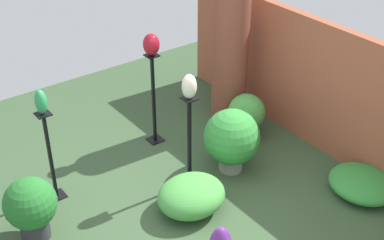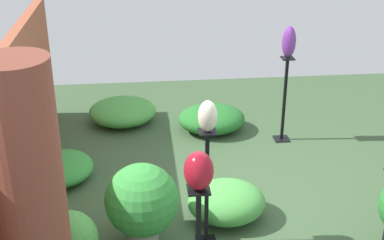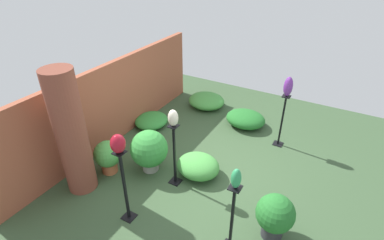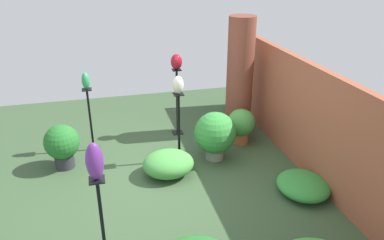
{
  "view_description": "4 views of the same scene",
  "coord_description": "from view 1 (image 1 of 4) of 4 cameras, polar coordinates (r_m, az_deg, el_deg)",
  "views": [
    {
      "loc": [
        3.65,
        -2.82,
        4.13
      ],
      "look_at": [
        -0.16,
        0.05,
        1.2
      ],
      "focal_mm": 50.0,
      "sensor_mm": 36.0,
      "label": 1
    },
    {
      "loc": [
        -4.77,
        0.87,
        3.29
      ],
      "look_at": [
        0.24,
        0.35,
        0.97
      ],
      "focal_mm": 50.0,
      "sensor_mm": 36.0,
      "label": 2
    },
    {
      "loc": [
        -4.0,
        -2.03,
        3.8
      ],
      "look_at": [
        -0.16,
        0.16,
        1.17
      ],
      "focal_mm": 28.0,
      "sensor_mm": 36.0,
      "label": 3
    },
    {
      "loc": [
        4.91,
        -0.87,
        3.24
      ],
      "look_at": [
        0.06,
        0.37,
        1.01
      ],
      "focal_mm": 35.0,
      "sensor_mm": 36.0,
      "label": 4
    }
  ],
  "objects": [
    {
      "name": "art_vase_ruby",
      "position": [
        6.77,
        -4.37,
        8.04
      ],
      "size": [
        0.22,
        0.21,
        0.29
      ],
      "primitive_type": "ellipsoid",
      "color": "maroon",
      "rests_on": "pedestal_ruby"
    },
    {
      "name": "potted_plant_front_left",
      "position": [
        5.93,
        -16.83,
        -8.78
      ],
      "size": [
        0.57,
        0.57,
        0.75
      ],
      "color": "#2D2D33",
      "rests_on": "ground"
    },
    {
      "name": "foliage_bed_rear",
      "position": [
        6.75,
        17.7,
        -6.48
      ],
      "size": [
        0.82,
        0.75,
        0.28
      ],
      "primitive_type": "ellipsoid",
      "color": "#338C38",
      "rests_on": "ground"
    },
    {
      "name": "brick_pillar",
      "position": [
        7.44,
        4.13,
        7.59
      ],
      "size": [
        0.5,
        0.5,
        2.24
      ],
      "primitive_type": "cylinder",
      "color": "brown",
      "rests_on": "ground"
    },
    {
      "name": "art_vase_ivory",
      "position": [
        5.91,
        -0.3,
        3.6
      ],
      "size": [
        0.17,
        0.17,
        0.29
      ],
      "primitive_type": "ellipsoid",
      "color": "beige",
      "rests_on": "pedestal_ivory"
    },
    {
      "name": "ground_plane",
      "position": [
        6.19,
        0.52,
        -10.3
      ],
      "size": [
        8.0,
        8.0,
        0.0
      ],
      "primitive_type": "plane",
      "color": "#385133"
    },
    {
      "name": "art_vase_jade",
      "position": [
        5.96,
        -15.82,
        1.88
      ],
      "size": [
        0.14,
        0.13,
        0.29
      ],
      "primitive_type": "ellipsoid",
      "color": "#2D9356",
      "rests_on": "pedestal_jade"
    },
    {
      "name": "pedestal_ivory",
      "position": [
        6.32,
        -0.28,
        -2.86
      ],
      "size": [
        0.2,
        0.2,
        1.22
      ],
      "color": "black",
      "rests_on": "ground"
    },
    {
      "name": "foliage_bed_west",
      "position": [
        6.17,
        -0.07,
        -8.07
      ],
      "size": [
        0.71,
        0.81,
        0.4
      ],
      "primitive_type": "ellipsoid",
      "color": "#479942",
      "rests_on": "ground"
    },
    {
      "name": "potted_plant_near_pillar",
      "position": [
        7.34,
        5.83,
        0.62
      ],
      "size": [
        0.51,
        0.51,
        0.67
      ],
      "color": "#B25B38",
      "rests_on": "ground"
    },
    {
      "name": "potted_plant_mid_left",
      "position": [
        6.65,
        4.27,
        -1.94
      ],
      "size": [
        0.71,
        0.71,
        0.84
      ],
      "color": "gray",
      "rests_on": "ground"
    },
    {
      "name": "pedestal_ruby",
      "position": [
        7.15,
        -4.1,
        1.83
      ],
      "size": [
        0.2,
        0.2,
        1.3
      ],
      "color": "black",
      "rests_on": "ground"
    },
    {
      "name": "brick_wall_back",
      "position": [
        7.02,
        15.07,
        2.71
      ],
      "size": [
        5.6,
        0.12,
        1.75
      ],
      "primitive_type": "cube",
      "color": "#9E5138",
      "rests_on": "ground"
    },
    {
      "name": "pedestal_jade",
      "position": [
        6.36,
        -14.83,
        -4.18
      ],
      "size": [
        0.2,
        0.2,
        1.16
      ],
      "color": "black",
      "rests_on": "ground"
    }
  ]
}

